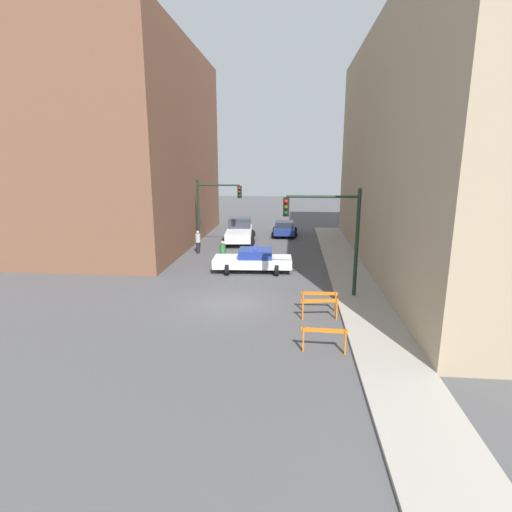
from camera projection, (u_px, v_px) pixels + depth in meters
The scene contains 14 objects.
ground_plane at pixel (231, 303), 18.90m from camera, with size 120.00×120.00×0.00m, color #4C4C4F.
sidewalk_right at pixel (365, 306), 18.32m from camera, with size 2.40×44.00×0.12m.
building_corner_left at pixel (108, 147), 31.78m from camera, with size 14.00×20.00×15.29m.
building_right at pixel (472, 149), 23.76m from camera, with size 12.00×28.00×14.56m.
traffic_light_near at pixel (333, 226), 18.96m from camera, with size 3.64×0.35×5.20m.
traffic_light_far at pixel (212, 204), 30.31m from camera, with size 3.44×0.35×5.20m.
police_car at pixel (253, 260), 24.13m from camera, with size 4.79×2.53×1.52m.
white_truck at pixel (239, 231), 33.05m from camera, with size 2.93×5.55×1.90m.
parked_car_near at pixel (285, 228), 35.95m from camera, with size 2.28×4.30×1.31m.
pedestrian_crossing at pixel (223, 253), 25.30m from camera, with size 0.36×0.36×1.66m.
pedestrian_corner at pixel (198, 242), 28.93m from camera, with size 0.49×0.49×1.66m.
barrier_front at pixel (324, 336), 13.84m from camera, with size 1.60×0.22×0.90m.
barrier_mid at pixel (320, 306), 16.78m from camera, with size 1.59×0.37×0.90m.
barrier_back at pixel (319, 298), 17.72m from camera, with size 1.60×0.22×0.90m.
Camera 1 is at (2.83, -17.69, 6.52)m, focal length 28.00 mm.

